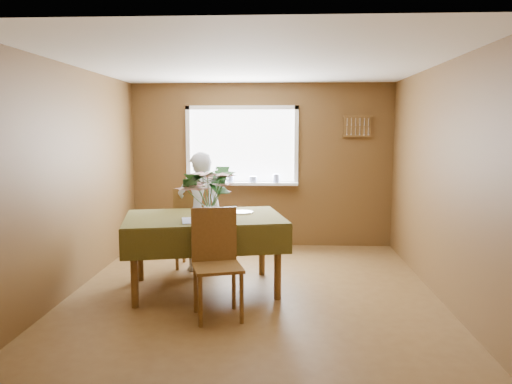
{
  "coord_description": "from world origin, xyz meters",
  "views": [
    {
      "loc": [
        0.3,
        -5.42,
        1.8
      ],
      "look_at": [
        0.0,
        0.55,
        1.05
      ],
      "focal_mm": 35.0,
      "sensor_mm": 36.0,
      "label": 1
    }
  ],
  "objects_px": {
    "seated_woman": "(200,212)",
    "flower_bouquet": "(209,188)",
    "chair_near": "(216,258)",
    "chair_far": "(193,225)",
    "dining_table": "(204,225)"
  },
  "relations": [
    {
      "from": "chair_far",
      "to": "seated_woman",
      "type": "distance_m",
      "value": 0.23
    },
    {
      "from": "chair_far",
      "to": "chair_near",
      "type": "relative_size",
      "value": 1.02
    },
    {
      "from": "flower_bouquet",
      "to": "dining_table",
      "type": "bearing_deg",
      "value": 110.02
    },
    {
      "from": "dining_table",
      "to": "chair_far",
      "type": "bearing_deg",
      "value": 95.53
    },
    {
      "from": "chair_near",
      "to": "seated_woman",
      "type": "height_order",
      "value": "seated_woman"
    },
    {
      "from": "chair_far",
      "to": "chair_near",
      "type": "distance_m",
      "value": 1.68
    },
    {
      "from": "seated_woman",
      "to": "dining_table",
      "type": "bearing_deg",
      "value": 85.18
    },
    {
      "from": "chair_near",
      "to": "flower_bouquet",
      "type": "height_order",
      "value": "flower_bouquet"
    },
    {
      "from": "chair_near",
      "to": "seated_woman",
      "type": "bearing_deg",
      "value": 88.44
    },
    {
      "from": "seated_woman",
      "to": "flower_bouquet",
      "type": "distance_m",
      "value": 1.18
    },
    {
      "from": "dining_table",
      "to": "flower_bouquet",
      "type": "bearing_deg",
      "value": -82.58
    },
    {
      "from": "seated_woman",
      "to": "flower_bouquet",
      "type": "xyz_separation_m",
      "value": [
        0.28,
        -1.06,
        0.43
      ]
    },
    {
      "from": "chair_far",
      "to": "flower_bouquet",
      "type": "bearing_deg",
      "value": 110.48
    },
    {
      "from": "chair_near",
      "to": "flower_bouquet",
      "type": "xyz_separation_m",
      "value": [
        -0.13,
        0.47,
        0.63
      ]
    },
    {
      "from": "dining_table",
      "to": "chair_near",
      "type": "height_order",
      "value": "chair_near"
    }
  ]
}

